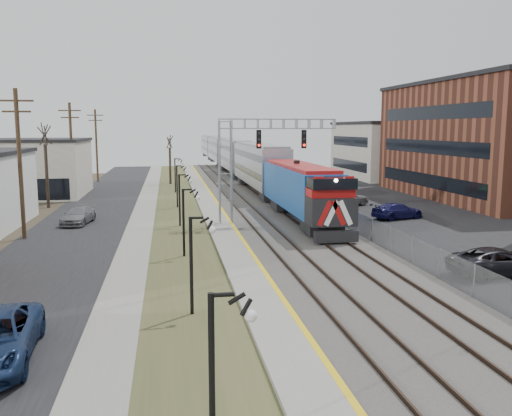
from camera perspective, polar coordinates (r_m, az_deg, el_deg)
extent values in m
plane|color=#473D2D|center=(15.69, 10.46, -19.96)|extent=(160.00, 160.00, 0.00)
cube|color=black|center=(48.98, -17.00, -0.66)|extent=(7.00, 120.00, 0.04)
cube|color=gray|center=(48.57, -11.73, -0.52)|extent=(2.00, 120.00, 0.08)
cube|color=#3F4625|center=(48.53, -8.19, -0.45)|extent=(4.00, 120.00, 0.06)
cube|color=gray|center=(48.66, -4.66, -0.26)|extent=(2.00, 120.00, 0.24)
cube|color=#595651|center=(49.31, 1.14, -0.14)|extent=(8.00, 120.00, 0.20)
cube|color=black|center=(52.81, 14.05, 0.09)|extent=(16.00, 120.00, 0.04)
cube|color=gold|center=(48.72, -3.63, -0.09)|extent=(0.24, 120.00, 0.01)
cube|color=#2D2119|center=(48.87, -2.03, -0.02)|extent=(0.08, 120.00, 0.15)
cube|color=#2D2119|center=(49.07, -0.30, 0.02)|extent=(0.08, 120.00, 0.15)
cube|color=#2D2119|center=(49.42, 1.99, 0.08)|extent=(0.08, 120.00, 0.15)
cube|color=#2D2119|center=(49.74, 3.69, 0.12)|extent=(0.08, 120.00, 0.15)
cube|color=#134A9B|center=(42.33, 4.91, 1.66)|extent=(3.00, 17.00, 4.25)
cube|color=black|center=(34.34, 8.43, -2.98)|extent=(2.80, 0.50, 0.70)
cube|color=#979AA1|center=(62.08, 0.32, 4.32)|extent=(3.00, 22.00, 5.33)
cube|color=#979AA1|center=(84.60, -2.27, 5.40)|extent=(3.00, 22.00, 5.33)
cube|color=#979AA1|center=(107.24, -3.77, 6.02)|extent=(3.00, 22.00, 5.33)
cube|color=#979AA1|center=(129.94, -4.75, 6.42)|extent=(3.00, 22.00, 5.33)
cube|color=gray|center=(41.33, -3.24, 3.64)|extent=(1.00, 1.00, 8.00)
cube|color=gray|center=(41.80, 2.24, 8.84)|extent=(9.00, 0.80, 0.80)
cube|color=black|center=(41.09, 0.29, 7.25)|extent=(0.35, 0.25, 1.40)
cube|color=black|center=(41.81, 5.06, 7.24)|extent=(0.35, 0.25, 1.40)
cylinder|color=black|center=(12.25, -4.66, -17.88)|extent=(0.14, 0.14, 4.00)
cylinder|color=black|center=(21.66, -6.83, -6.15)|extent=(0.14, 0.14, 4.00)
cylinder|color=black|center=(31.44, -7.63, -1.60)|extent=(0.14, 0.14, 4.00)
cylinder|color=black|center=(41.32, -8.05, 0.78)|extent=(0.14, 0.14, 4.00)
cylinder|color=black|center=(51.25, -8.31, 2.24)|extent=(0.14, 0.14, 4.00)
cylinder|color=black|center=(63.19, -8.51, 3.38)|extent=(0.14, 0.14, 4.00)
cylinder|color=#4C3823|center=(39.24, -23.59, 4.16)|extent=(0.28, 0.28, 10.00)
cylinder|color=#4C3823|center=(58.81, -18.83, 5.59)|extent=(0.28, 0.28, 10.00)
cylinder|color=#4C3823|center=(78.59, -16.45, 6.29)|extent=(0.28, 0.28, 10.00)
cube|color=gray|center=(50.13, 5.87, 0.76)|extent=(0.04, 120.00, 1.60)
cube|color=beige|center=(65.15, -23.68, 3.80)|extent=(14.00, 12.00, 6.00)
cube|color=brown|center=(63.40, 24.20, 6.38)|extent=(16.00, 26.00, 12.00)
cube|color=beige|center=(85.45, 14.86, 5.82)|extent=(16.00, 18.00, 8.00)
cylinder|color=#382D23|center=(54.30, -21.15, 3.14)|extent=(0.30, 0.30, 5.95)
cylinder|color=#382D23|center=(73.13, -9.03, 4.39)|extent=(0.30, 0.30, 4.90)
imported|color=black|center=(30.08, 24.19, -5.25)|extent=(5.18, 2.61, 1.41)
imported|color=#16164E|center=(46.00, 14.65, -0.34)|extent=(4.85, 3.03, 1.31)
imported|color=gray|center=(52.61, 9.40, 1.05)|extent=(5.06, 3.47, 1.60)
imported|color=#0C4010|center=(58.69, 7.40, 1.82)|extent=(4.96, 3.15, 1.54)
imported|color=slate|center=(44.37, -18.21, -0.80)|extent=(2.52, 4.74, 1.31)
imported|color=#99110B|center=(60.29, 7.40, 1.94)|extent=(5.30, 3.27, 1.43)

